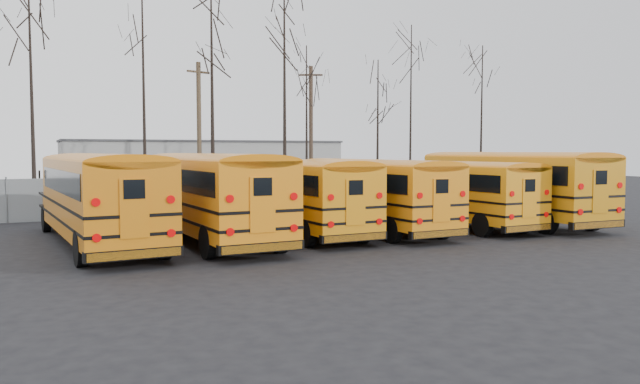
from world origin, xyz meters
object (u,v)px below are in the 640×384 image
bus_f (507,181)px  bus_e (448,187)px  bus_c (294,189)px  utility_pole_right (311,131)px  utility_pole_left (199,134)px  bus_a (99,191)px  bus_b (208,189)px  bus_d (369,188)px

bus_f → bus_e: bearing=179.4°
bus_c → bus_e: (7.01, -0.54, -0.07)m
bus_f → utility_pole_right: utility_pole_right is taller
bus_f → utility_pole_left: bearing=131.8°
bus_c → utility_pole_right: bearing=61.4°
utility_pole_right → utility_pole_left: bearing=-128.2°
bus_c → utility_pole_right: size_ratio=1.20×
bus_a → bus_e: size_ratio=1.12×
bus_e → utility_pole_right: size_ratio=1.15×
bus_b → bus_c: (3.59, 0.60, -0.14)m
bus_b → utility_pole_right: size_ratio=1.29×
bus_c → utility_pole_left: bearing=91.3°
bus_d → bus_e: 3.88m
bus_a → bus_c: bus_a is taller
bus_b → bus_f: (13.77, 0.00, 0.02)m
bus_c → bus_f: bearing=-6.0°
bus_b → bus_c: 3.64m
bus_c → bus_e: bus_c is taller
bus_c → bus_f: 10.20m
bus_b → bus_d: 6.73m
bus_c → utility_pole_left: 12.24m
bus_e → bus_d: bearing=174.6°
bus_f → utility_pole_right: (-2.11, 17.17, 2.73)m
bus_b → bus_c: bearing=6.6°
utility_pole_left → bus_f: bearing=-69.1°
bus_b → utility_pole_left: utility_pole_left is taller
bus_a → bus_b: same height
bus_d → bus_e: bus_d is taller
bus_e → utility_pole_left: 14.97m
utility_pole_left → utility_pole_right: bearing=7.0°
bus_c → bus_f: (10.18, -0.60, 0.16)m
bus_b → utility_pole_right: 20.94m
bus_a → bus_d: bearing=-5.5°
bus_b → bus_d: bearing=-1.3°
bus_c → bus_e: bearing=-7.0°
bus_a → utility_pole_right: (15.37, 16.86, 2.75)m
bus_b → bus_d: size_ratio=1.09×
bus_c → bus_e: 7.03m
bus_c → bus_d: bearing=-10.0°
bus_b → bus_e: size_ratio=1.12×
bus_e → bus_b: bearing=176.8°
bus_a → utility_pole_left: (6.47, 12.25, 2.32)m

